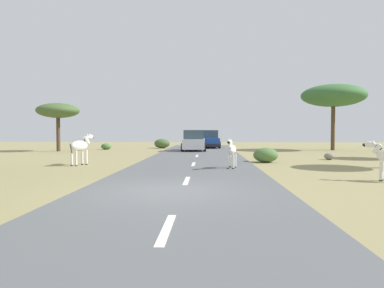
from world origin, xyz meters
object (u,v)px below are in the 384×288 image
zebra_1 (80,146)px  bush_2 (106,146)px  car_1 (194,141)px  bush_1 (162,144)px  rock_0 (329,156)px  car_0 (209,140)px  tree_5 (58,111)px  bush_3 (266,155)px  tree_1 (333,96)px  zebra_0 (231,150)px

zebra_1 → bush_2: bearing=124.5°
zebra_1 → car_1: 13.69m
bush_1 → rock_0: (11.80, -13.78, -0.26)m
car_0 → car_1: size_ratio=1.02×
car_0 → tree_5: (-12.76, -5.96, 2.55)m
car_1 → bush_3: size_ratio=3.23×
car_1 → bush_2: size_ratio=4.60×
zebra_1 → tree_1: tree_1 is taller
rock_0 → tree_5: bearing=157.9°
bush_3 → rock_0: size_ratio=2.27×
zebra_1 → bush_2: (-2.97, 15.09, -0.68)m
zebra_0 → bush_3: (2.11, 3.65, -0.46)m
zebra_1 → tree_1: bearing=63.5°
rock_0 → car_1: bearing=134.4°
zebra_0 → car_0: 19.71m
zebra_0 → tree_5: size_ratio=0.35×
car_0 → tree_5: bearing=22.2°
zebra_1 → bush_3: size_ratio=1.20×
car_1 → rock_0: bearing=-45.9°
zebra_1 → bush_3: 9.80m
zebra_0 → bush_1: (-5.58, 19.43, -0.40)m
car_1 → tree_5: size_ratio=1.07×
zebra_1 → car_1: car_1 is taller
zebra_1 → bush_3: bearing=35.5°
tree_1 → bush_1: (-15.64, 3.11, -4.36)m
car_1 → bush_1: bearing=122.7°
tree_5 → bush_1: 10.32m
tree_5 → bush_3: bearing=-32.6°
zebra_1 → car_1: bearing=90.9°
zebra_1 → bush_1: bearing=107.4°
zebra_1 → tree_5: size_ratio=0.40×
car_1 → bush_3: bearing=-68.1°
bush_1 → bush_3: (7.70, -15.78, -0.06)m
zebra_0 → tree_1: tree_1 is taller
car_0 → car_1: (-1.31, -5.44, 0.00)m
tree_5 → bush_3: (15.78, -10.07, -2.99)m
tree_5 → bush_2: size_ratio=4.28×
bush_1 → bush_2: bearing=-150.5°
bush_2 → zebra_0: bearing=-58.0°
car_0 → bush_1: 4.70m
car_1 → rock_0: size_ratio=7.33×
tree_5 → rock_0: size_ratio=6.83×
tree_1 → bush_2: size_ratio=6.15×
car_0 → tree_1: (10.96, -3.36, 3.97)m
bush_3 → rock_0: (4.10, 2.00, -0.20)m
car_1 → bush_3: (4.32, -10.59, -0.44)m
zebra_0 → bush_3: bearing=-107.1°
rock_0 → bush_2: bearing=146.4°
car_0 → zebra_1: bearing=67.3°
tree_1 → bush_1: size_ratio=3.77×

